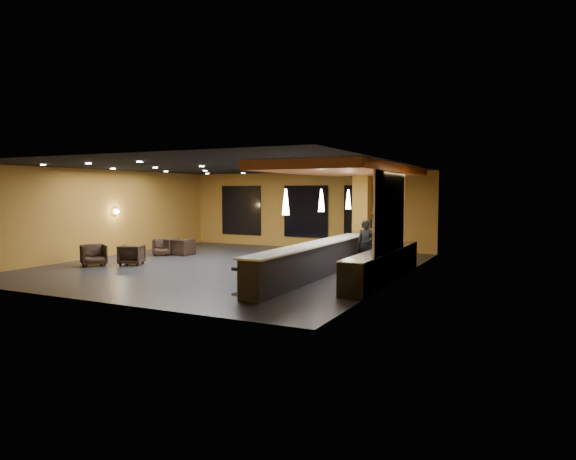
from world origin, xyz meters
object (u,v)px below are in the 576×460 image
at_px(bar_counter, 315,261).
at_px(armchair_c, 162,247).
at_px(staff_a, 366,244).
at_px(armchair_b, 132,255).
at_px(pendant_1, 321,200).
at_px(bar_stool_6, 332,249).
at_px(column, 362,214).
at_px(bar_stool_4, 301,257).
at_px(bar_stool_1, 257,268).
at_px(bar_stool_5, 322,252).
at_px(bar_stool_0, 238,277).
at_px(armchair_a, 94,255).
at_px(bar_stool_3, 288,259).
at_px(pendant_2, 348,199).
at_px(staff_b, 375,242).
at_px(prep_counter, 383,265).
at_px(pendant_0, 286,202).
at_px(bar_stool_2, 272,264).
at_px(armchair_d, 180,247).
at_px(staff_c, 388,240).

distance_m(bar_counter, armchair_c, 8.14).
height_order(staff_a, armchair_b, staff_a).
xyz_separation_m(pendant_1, bar_stool_6, (-0.82, 3.03, -1.89)).
xyz_separation_m(column, bar_stool_6, (-0.82, -1.07, -1.29)).
xyz_separation_m(armchair_b, bar_stool_4, (6.04, 1.40, 0.11)).
height_order(pendant_1, bar_stool_1, pendant_1).
bearing_deg(bar_stool_5, bar_stool_0, -90.16).
xyz_separation_m(staff_a, bar_stool_0, (-1.55, -5.73, -0.37)).
height_order(staff_a, bar_stool_1, staff_a).
xyz_separation_m(armchair_a, bar_stool_5, (7.32, 3.39, 0.14)).
height_order(column, bar_stool_4, column).
distance_m(bar_stool_3, bar_stool_4, 0.97).
bearing_deg(pendant_2, staff_b, 2.57).
xyz_separation_m(bar_counter, staff_b, (0.99, 3.04, 0.35)).
xyz_separation_m(prep_counter, staff_a, (-1.16, 1.92, 0.40)).
relative_size(prep_counter, column, 1.71).
height_order(pendant_1, staff_a, pendant_1).
height_order(column, staff_a, column).
distance_m(pendant_0, staff_a, 4.75).
bearing_deg(bar_stool_1, bar_stool_2, 90.88).
bearing_deg(pendant_0, staff_b, 78.86).
distance_m(armchair_c, bar_stool_6, 7.12).
xyz_separation_m(pendant_0, armchair_b, (-6.96, 1.59, -1.99)).
distance_m(prep_counter, armchair_a, 10.15).
height_order(armchair_a, bar_stool_2, bar_stool_2).
distance_m(staff_b, armchair_c, 8.87).
bearing_deg(pendant_0, armchair_c, 151.56).
relative_size(armchair_b, bar_stool_2, 1.02).
distance_m(armchair_a, bar_stool_6, 8.59).
distance_m(bar_stool_3, bar_stool_6, 3.50).
distance_m(armchair_d, bar_stool_3, 6.86).
height_order(pendant_1, bar_stool_3, pendant_1).
xyz_separation_m(bar_counter, pendant_2, (0.00, 3.00, 1.85)).
relative_size(bar_stool_4, bar_stool_5, 0.90).
xyz_separation_m(bar_stool_0, bar_stool_2, (-0.13, 2.09, 0.05)).
height_order(pendant_0, armchair_a, pendant_0).
relative_size(column, bar_stool_0, 4.92).
height_order(staff_c, armchair_d, staff_c).
relative_size(staff_c, bar_stool_2, 2.37).
bearing_deg(column, prep_counter, -64.00).
bearing_deg(bar_stool_6, pendant_0, -81.60).
bearing_deg(armchair_c, bar_stool_5, -37.76).
bearing_deg(bar_stool_2, bar_stool_1, -89.12).
bearing_deg(armchair_b, column, -166.94).
bearing_deg(bar_stool_2, prep_counter, 31.25).
xyz_separation_m(pendant_0, staff_a, (0.84, 4.42, -1.52)).
relative_size(column, bar_stool_5, 4.29).
height_order(bar_counter, armchair_d, bar_counter).
bearing_deg(bar_stool_4, armchair_d, 164.96).
xyz_separation_m(pendant_2, staff_b, (0.99, 0.04, -1.50)).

